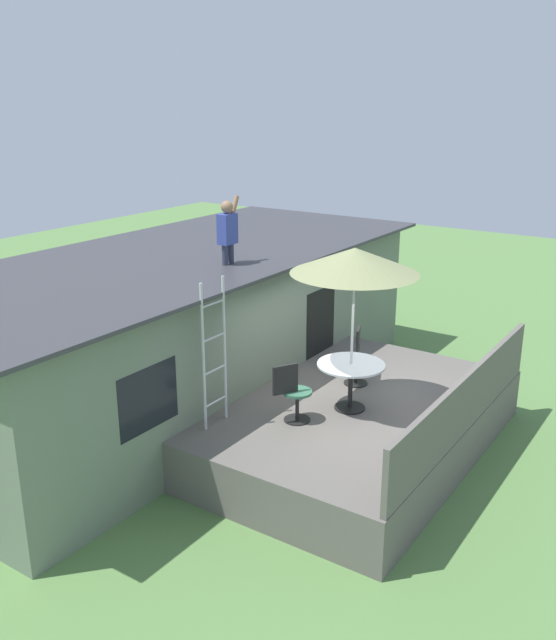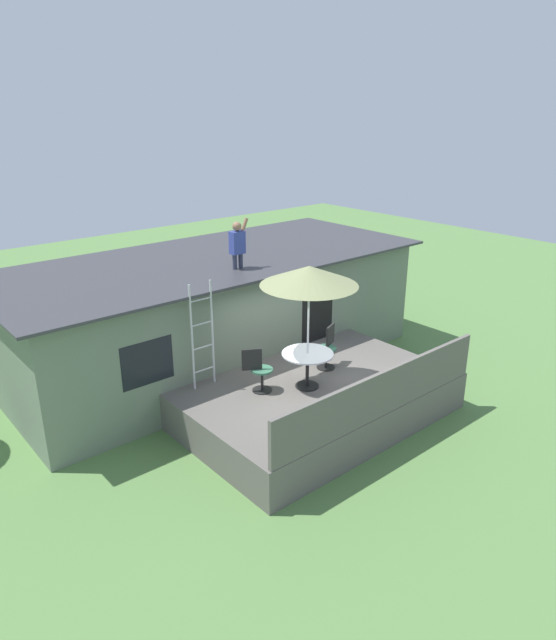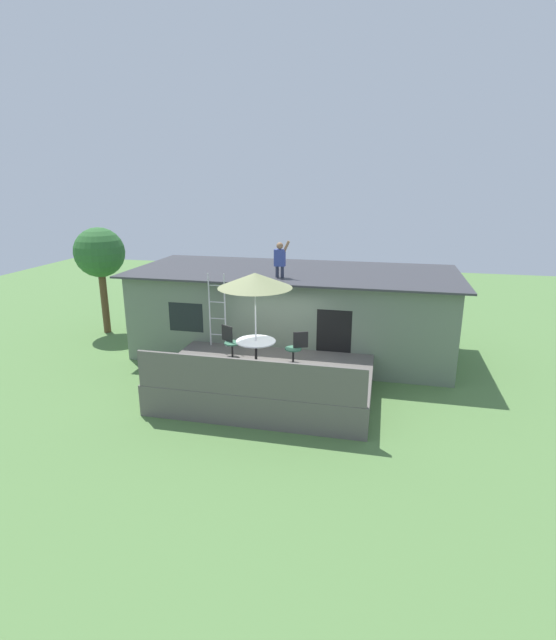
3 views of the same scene
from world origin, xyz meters
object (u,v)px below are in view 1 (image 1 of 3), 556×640
patio_umbrella (355,261)px  patio_chair_left (293,393)px  patio_table (351,373)px  step_ladder (214,354)px  patio_chair_right (357,357)px  person_figure (228,228)px

patio_umbrella → patio_chair_left: 2.14m
patio_table → patio_chair_left: size_ratio=1.13×
patio_umbrella → patio_chair_left: bearing=150.4°
step_ladder → patio_table: bearing=-42.0°
step_ladder → patio_chair_left: size_ratio=2.39×
step_ladder → patio_chair_right: (2.55, -0.99, -0.64)m
patio_table → patio_chair_right: size_ratio=1.13×
patio_umbrella → person_figure: size_ratio=2.29×
patio_umbrella → patio_chair_right: (0.99, 0.41, -1.89)m
patio_table → patio_chair_left: 1.01m
patio_table → patio_chair_right: bearing=22.6°
patio_table → person_figure: size_ratio=0.94×
patio_table → person_figure: person_figure is taller
patio_table → patio_chair_right: patio_chair_right is taller
patio_table → step_ladder: bearing=138.0°
patio_umbrella → patio_chair_left: patio_umbrella is taller
patio_umbrella → step_ladder: size_ratio=1.15×
patio_chair_right → patio_umbrella: bearing=0.0°
person_figure → patio_chair_left: bearing=-117.0°
patio_umbrella → patio_table: bearing=153.4°
patio_umbrella → patio_chair_left: size_ratio=2.76×
patio_table → patio_umbrella: patio_umbrella is taller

